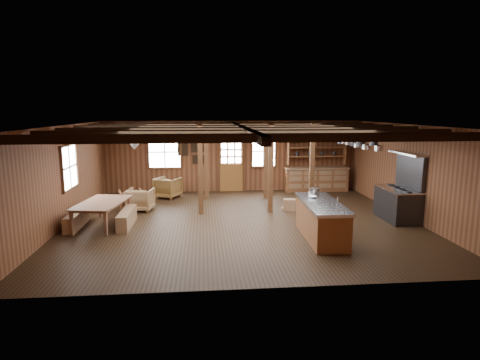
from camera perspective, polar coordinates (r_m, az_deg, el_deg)
The scene contains 22 objects.
room at distance 11.51m, azimuth 0.30°, elevation 0.83°, with size 10.04×9.04×2.84m.
ceiling_joists at distance 11.56m, azimuth 0.22°, elevation 7.25°, with size 9.80×8.82×0.18m.
timber_posts at distance 13.62m, azimuth 1.63°, elevation 2.25°, with size 3.95×2.35×2.80m.
back_door at distance 15.98m, azimuth -1.25°, elevation 1.51°, with size 1.02×0.08×2.15m.
window_back_left at distance 15.93m, azimuth -10.66°, elevation 3.93°, with size 1.32×0.06×1.32m.
window_back_right at distance 16.04m, azimuth 3.38°, elevation 4.12°, with size 1.02×0.06×1.32m.
window_left at distance 12.53m, azimuth -23.15°, elevation 1.70°, with size 0.14×1.24×1.32m.
notice_boards at distance 15.85m, azimuth -6.69°, elevation 4.15°, with size 1.08×0.03×0.90m.
back_counter at distance 16.37m, azimuth 10.77°, elevation 0.55°, with size 2.55×0.60×2.45m.
pendant_lamps at distance 12.41m, azimuth -10.60°, elevation 5.28°, with size 1.86×2.36×0.66m.
pot_rack at distance 12.57m, azimuth 16.23°, elevation 5.09°, with size 0.39×3.00×0.45m.
kitchen_island at distance 10.39m, azimuth 11.47°, elevation -5.58°, with size 0.95×2.52×1.20m.
step_stool at distance 13.10m, azimuth 7.03°, elevation -3.52°, with size 0.43×0.30×0.38m, color brown.
commercial_range at distance 12.73m, azimuth 21.74°, elevation -2.47°, with size 0.83×1.62×2.00m.
dining_table at distance 11.87m, azimuth -18.79°, elevation -4.61°, with size 1.99×1.11×0.70m, color brown.
bench_wall at distance 12.10m, azimuth -22.22°, elevation -5.22°, with size 0.29×1.55×0.43m, color brown.
bench_aisle at distance 11.77m, azimuth -15.80°, elevation -5.22°, with size 0.30×1.60×0.44m, color brown.
armchair_a at distance 13.55m, azimuth -15.24°, elevation -2.74°, with size 0.71×0.73×0.66m, color brown.
armchair_b at distance 15.09m, azimuth -10.23°, elevation -1.08°, with size 0.81×0.83×0.76m, color brown.
armchair_c at distance 13.37m, azimuth -13.97°, elevation -2.71°, with size 0.77×0.80×0.72m, color olive.
counter_pot at distance 11.12m, azimuth 10.49°, elevation -1.62°, with size 0.29×0.29×0.17m, color silver.
bowl at distance 10.69m, azimuth 10.25°, elevation -2.40°, with size 0.23×0.23×0.06m, color silver.
Camera 1 is at (-1.11, -11.31, 3.23)m, focal length 30.00 mm.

